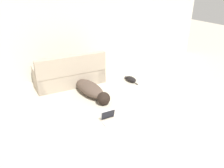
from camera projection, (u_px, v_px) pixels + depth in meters
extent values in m
plane|color=#BCB29E|center=(167.00, 138.00, 3.74)|extent=(20.00, 20.00, 0.00)
cube|color=beige|center=(86.00, 27.00, 6.00)|extent=(7.92, 0.06, 2.55)
cube|color=tan|center=(69.00, 76.00, 5.66)|extent=(1.73, 0.81, 0.38)
cube|color=tan|center=(72.00, 65.00, 5.22)|extent=(1.72, 0.17, 0.46)
cube|color=tan|center=(96.00, 69.00, 5.94)|extent=(0.21, 0.78, 0.52)
cube|color=tan|center=(39.00, 79.00, 5.32)|extent=(0.21, 0.78, 0.52)
ellipsoid|color=#4C3D33|center=(89.00, 88.00, 5.14)|extent=(0.56, 1.08, 0.28)
sphere|color=black|center=(104.00, 98.00, 4.71)|extent=(0.32, 0.32, 0.28)
cylinder|color=#4C3D33|center=(77.00, 84.00, 5.66)|extent=(0.09, 0.26, 0.05)
ellipsoid|color=black|center=(131.00, 79.00, 5.80)|extent=(0.24, 0.37, 0.14)
sphere|color=#2D2B2B|center=(126.00, 78.00, 5.95)|extent=(0.10, 0.10, 0.09)
cylinder|color=black|center=(136.00, 84.00, 5.67)|extent=(0.04, 0.09, 0.02)
cube|color=#B7B7BC|center=(111.00, 122.00, 4.14)|extent=(0.29, 0.21, 0.02)
cube|color=#B7B7BC|center=(108.00, 114.00, 4.20)|extent=(0.29, 0.07, 0.20)
cube|color=black|center=(108.00, 115.00, 4.19)|extent=(0.27, 0.06, 0.18)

